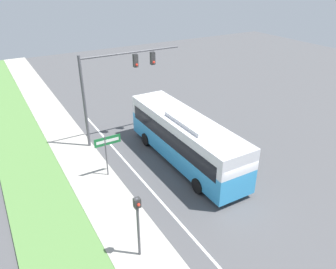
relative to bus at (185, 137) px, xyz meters
The scene contains 8 objects.
ground_plane 4.85m from the bus, 88.45° to the right, with size 80.00×80.00×0.00m, color #4C4C4F.
sidewalk 7.76m from the bus, 143.64° to the right, with size 2.80×80.00×0.12m.
grass_verge 10.46m from the bus, 154.25° to the right, with size 3.60×80.00×0.10m.
lane_divider_near 5.97m from the bus, 127.86° to the right, with size 0.14×30.00×0.01m.
bus is the anchor object (origin of this frame).
signal_gantry 6.52m from the bus, 117.02° to the left, with size 7.57×0.41×6.73m.
pedestrian_signal 8.57m from the bus, 136.44° to the right, with size 0.28×0.34×3.27m.
street_sign 5.11m from the bus, 169.84° to the left, with size 1.66×0.08×2.81m.
Camera 1 is at (-10.64, -11.37, 11.73)m, focal length 35.00 mm.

